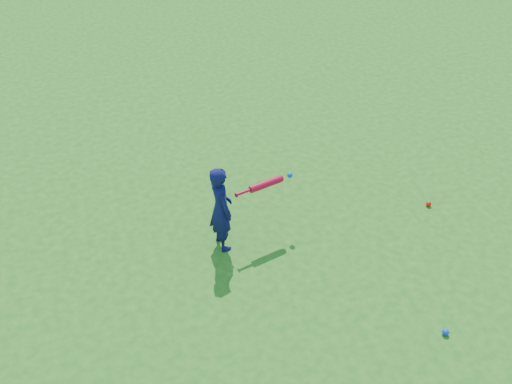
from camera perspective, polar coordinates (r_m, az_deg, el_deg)
ground at (r=6.91m, az=-2.76°, el=-8.00°), size 80.00×80.00×0.00m
child at (r=6.89m, az=-3.53°, el=-1.65°), size 0.35×0.47×1.17m
ground_ball_red at (r=8.19m, az=16.88°, el=-1.14°), size 0.07×0.07×0.07m
ground_ball_blue at (r=6.55m, az=18.43°, el=-13.16°), size 0.08×0.08×0.08m
bat_swing at (r=7.02m, az=1.21°, el=0.88°), size 0.80×0.30×0.09m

